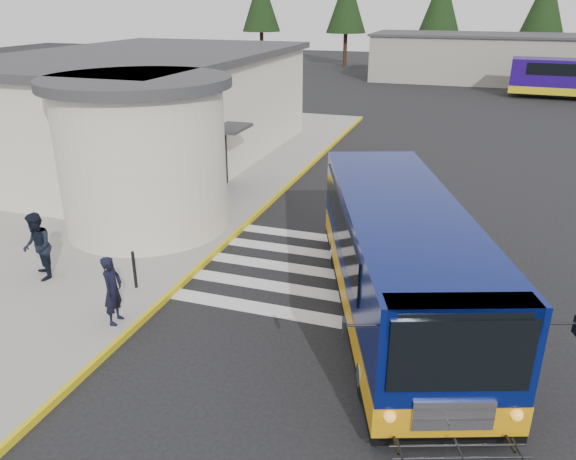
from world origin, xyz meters
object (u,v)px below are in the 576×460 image
(transit_bus, at_px, (398,263))
(bollard, at_px, (134,270))
(pedestrian_b, at_px, (37,247))
(pedestrian_a, at_px, (113,290))

(transit_bus, height_order, bollard, transit_bus)
(transit_bus, relative_size, bollard, 10.14)
(transit_bus, relative_size, pedestrian_b, 5.59)
(pedestrian_a, relative_size, bollard, 1.63)
(pedestrian_a, bearing_deg, bollard, 10.29)
(pedestrian_a, distance_m, bollard, 1.71)
(transit_bus, height_order, pedestrian_a, transit_bus)
(pedestrian_a, relative_size, pedestrian_b, 0.90)
(pedestrian_b, relative_size, bollard, 1.81)
(bollard, bearing_deg, transit_bus, 9.21)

